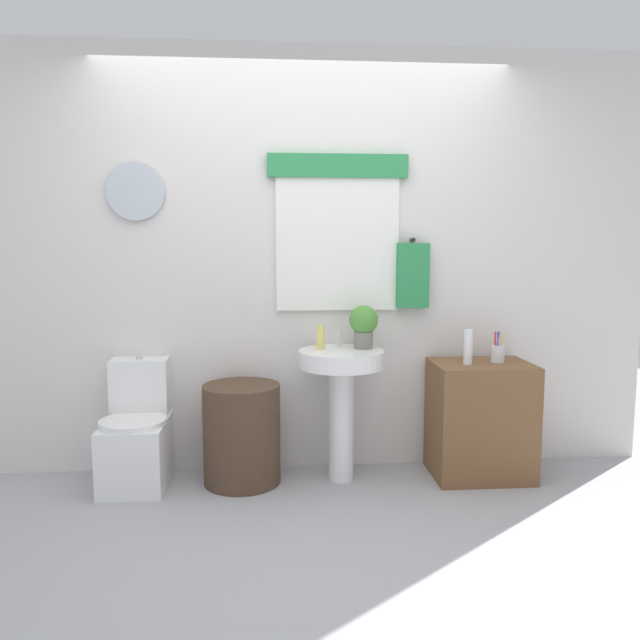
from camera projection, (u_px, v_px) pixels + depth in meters
ground_plane at (316, 549)px, 2.86m from camera, size 8.00×8.00×0.00m
back_wall at (304, 261)px, 3.84m from camera, size 4.40×0.18×2.60m
toilet at (137, 437)px, 3.63m from camera, size 0.38×0.51×0.74m
laundry_hamper at (242, 434)px, 3.64m from camera, size 0.46×0.46×0.59m
pedestal_sink at (341, 383)px, 3.65m from camera, size 0.51×0.51×0.79m
faucet at (339, 339)px, 3.73m from camera, size 0.03×0.03×0.10m
wooden_cabinet at (480, 420)px, 3.74m from camera, size 0.58×0.44×0.70m
soap_bottle at (320, 337)px, 3.65m from camera, size 0.05×0.05×0.14m
potted_plant at (364, 324)px, 3.67m from camera, size 0.17×0.17×0.26m
lotion_bottle at (468, 347)px, 3.64m from camera, size 0.05×0.05×0.21m
toothbrush_cup at (498, 353)px, 3.72m from camera, size 0.08×0.08×0.19m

